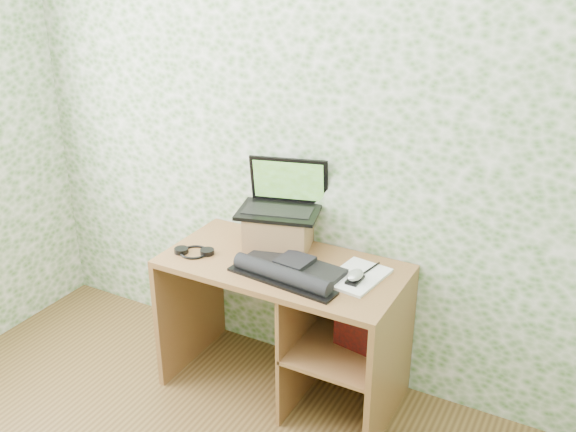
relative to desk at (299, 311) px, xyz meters
The scene contains 10 objects.
wall_back 0.87m from the desk, 105.57° to the left, with size 3.50×3.50×0.00m, color silver.
desk is the anchor object (origin of this frame).
riser 0.42m from the desk, 147.39° to the left, with size 0.32×0.27×0.19m, color brown.
laptop 0.58m from the desk, 138.67° to the left, with size 0.46×0.38×0.27m.
keyboard 0.32m from the desk, 87.75° to the right, with size 0.57×0.33×0.08m.
headphones 0.61m from the desk, 164.51° to the right, with size 0.20×0.19×0.03m.
notepad 0.41m from the desk, ahead, with size 0.22×0.31×0.01m, color silver.
mouse 0.44m from the desk, ahead, with size 0.07×0.11×0.04m, color #B8B8BA.
pen 0.45m from the desk, 15.22° to the left, with size 0.01×0.01×0.16m, color black.
red_box 0.35m from the desk, ahead, with size 0.25×0.08×0.30m, color maroon.
Camera 1 is at (1.34, -1.01, 2.23)m, focal length 40.00 mm.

